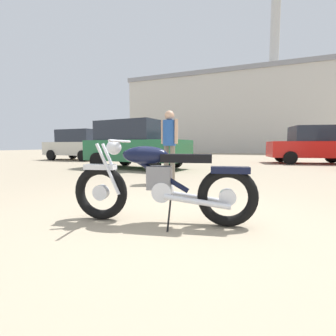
% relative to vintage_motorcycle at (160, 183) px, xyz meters
% --- Properties ---
extents(ground_plane, '(80.00, 80.00, 0.00)m').
position_rel_vintage_motorcycle_xyz_m(ground_plane, '(0.19, 0.07, -0.45)').
color(ground_plane, gray).
extents(vintage_motorcycle, '(2.08, 0.62, 0.94)m').
position_rel_vintage_motorcycle_xyz_m(vintage_motorcycle, '(0.00, 0.00, 0.00)').
color(vintage_motorcycle, black).
rests_on(vintage_motorcycle, ground_plane).
extents(bystander, '(0.44, 0.30, 1.66)m').
position_rel_vintage_motorcycle_xyz_m(bystander, '(-0.78, 2.81, 0.57)').
color(bystander, '#706656').
rests_on(bystander, ground_plane).
extents(blue_hatchback_right, '(4.06, 2.16, 1.78)m').
position_rel_vintage_motorcycle_xyz_m(blue_hatchback_right, '(4.01, 10.62, 0.47)').
color(blue_hatchback_right, black).
rests_on(blue_hatchback_right, ground_plane).
extents(silver_sedan_mid, '(4.06, 2.15, 1.78)m').
position_rel_vintage_motorcycle_xyz_m(silver_sedan_mid, '(-8.59, 9.48, 0.47)').
color(silver_sedan_mid, black).
rests_on(silver_sedan_mid, ground_plane).
extents(red_hatchback_near, '(4.14, 2.36, 1.78)m').
position_rel_vintage_motorcycle_xyz_m(red_hatchback_near, '(-3.09, 5.77, 0.47)').
color(red_hatchback_near, black).
rests_on(red_hatchback_near, ground_plane).
extents(white_estate_far, '(3.99, 2.00, 1.78)m').
position_rel_vintage_motorcycle_xyz_m(white_estate_far, '(-8.27, 15.59, 0.47)').
color(white_estate_far, black).
rests_on(white_estate_far, ground_plane).
extents(industrial_building, '(23.69, 13.26, 19.92)m').
position_rel_vintage_motorcycle_xyz_m(industrial_building, '(-1.79, 30.96, 4.29)').
color(industrial_building, beige).
rests_on(industrial_building, ground_plane).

